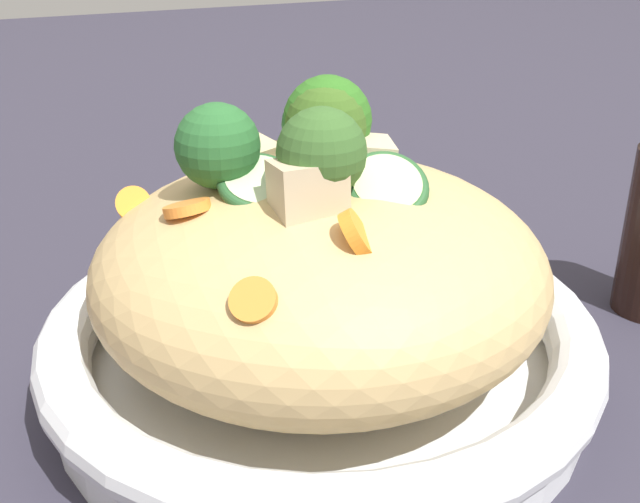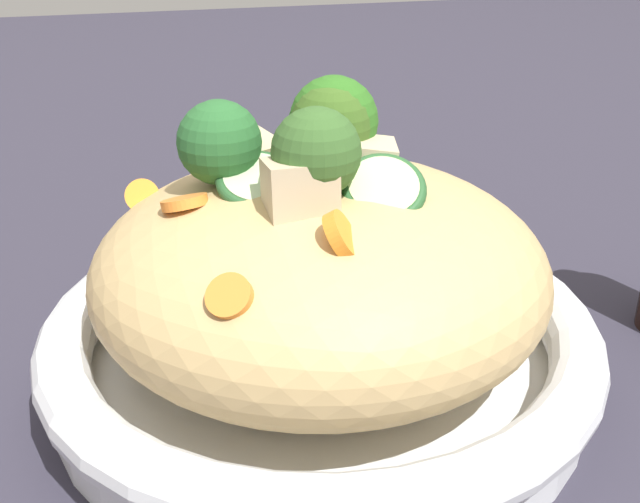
# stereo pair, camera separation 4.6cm
# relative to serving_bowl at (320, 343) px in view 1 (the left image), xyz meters

# --- Properties ---
(ground_plane) EXTENTS (3.00, 3.00, 0.00)m
(ground_plane) POSITION_rel_serving_bowl_xyz_m (0.00, 0.00, -0.03)
(ground_plane) COLOR #2E2B39
(serving_bowl) EXTENTS (0.34, 0.34, 0.05)m
(serving_bowl) POSITION_rel_serving_bowl_xyz_m (0.00, 0.00, 0.00)
(serving_bowl) COLOR white
(serving_bowl) RESTS_ON ground_plane
(noodle_heap) EXTENTS (0.27, 0.27, 0.13)m
(noodle_heap) POSITION_rel_serving_bowl_xyz_m (-0.00, 0.00, 0.05)
(noodle_heap) COLOR tan
(noodle_heap) RESTS_ON serving_bowl
(broccoli_florets) EXTENTS (0.12, 0.13, 0.06)m
(broccoli_florets) POSITION_rel_serving_bowl_xyz_m (-0.02, -0.00, 0.13)
(broccoli_florets) COLOR #9BB46D
(broccoli_florets) RESTS_ON serving_bowl
(carrot_coins) EXTENTS (0.17, 0.16, 0.04)m
(carrot_coins) POSITION_rel_serving_bowl_xyz_m (0.01, -0.03, 0.10)
(carrot_coins) COLOR orange
(carrot_coins) RESTS_ON serving_bowl
(zucchini_slices) EXTENTS (0.17, 0.14, 0.05)m
(zucchini_slices) POSITION_rel_serving_bowl_xyz_m (-0.01, 0.01, 0.10)
(zucchini_slices) COLOR beige
(zucchini_slices) RESTS_ON serving_bowl
(chicken_chunks) EXTENTS (0.11, 0.10, 0.04)m
(chicken_chunks) POSITION_rel_serving_bowl_xyz_m (0.00, -0.01, 0.11)
(chicken_chunks) COLOR #C9B48D
(chicken_chunks) RESTS_ON serving_bowl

